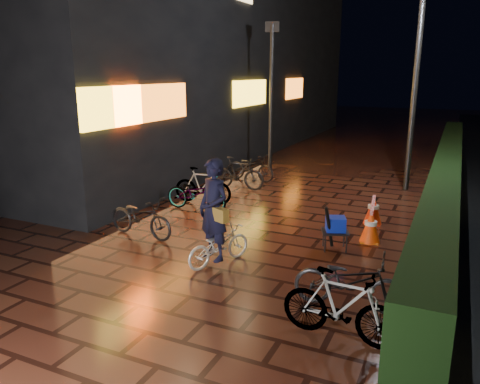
% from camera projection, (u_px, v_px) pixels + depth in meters
% --- Properties ---
extents(ground, '(80.00, 80.00, 0.00)m').
position_uv_depth(ground, '(223.00, 270.00, 8.15)').
color(ground, '#381911').
rests_on(ground, ground).
extents(hedge, '(0.70, 20.00, 1.00)m').
position_uv_depth(hedge, '(447.00, 172.00, 13.70)').
color(hedge, black).
rests_on(hedge, ground).
extents(storefront_block, '(12.09, 22.00, 9.00)m').
position_uv_depth(storefront_block, '(150.00, 45.00, 20.99)').
color(storefront_block, black).
rests_on(storefront_block, ground).
extents(lamp_post_hedge, '(0.55, 0.28, 5.89)m').
position_uv_depth(lamp_post_hedge, '(416.00, 76.00, 12.92)').
color(lamp_post_hedge, black).
rests_on(lamp_post_hedge, ground).
extents(lamp_post_sf, '(0.47, 0.17, 4.93)m').
position_uv_depth(lamp_post_sf, '(271.00, 91.00, 15.76)').
color(lamp_post_sf, black).
rests_on(lamp_post_sf, ground).
extents(cyclist, '(0.97, 1.42, 1.93)m').
position_uv_depth(cyclist, '(216.00, 226.00, 8.21)').
color(cyclist, silver).
rests_on(cyclist, ground).
extents(traffic_barrier, '(0.56, 1.62, 0.66)m').
position_uv_depth(traffic_barrier, '(372.00, 218.00, 9.99)').
color(traffic_barrier, '#FF460D').
rests_on(traffic_barrier, ground).
extents(cart_assembly, '(0.62, 0.66, 0.95)m').
position_uv_depth(cart_assembly, '(335.00, 226.00, 8.96)').
color(cart_assembly, black).
rests_on(cart_assembly, ground).
extents(parked_bikes_storefront, '(1.81, 6.50, 0.95)m').
position_uv_depth(parked_bikes_storefront, '(210.00, 185.00, 12.33)').
color(parked_bikes_storefront, black).
rests_on(parked_bikes_storefront, ground).
extents(parked_bikes_hedge, '(1.72, 1.50, 0.95)m').
position_uv_depth(parked_bikes_hedge, '(346.00, 292.00, 6.37)').
color(parked_bikes_hedge, black).
rests_on(parked_bikes_hedge, ground).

